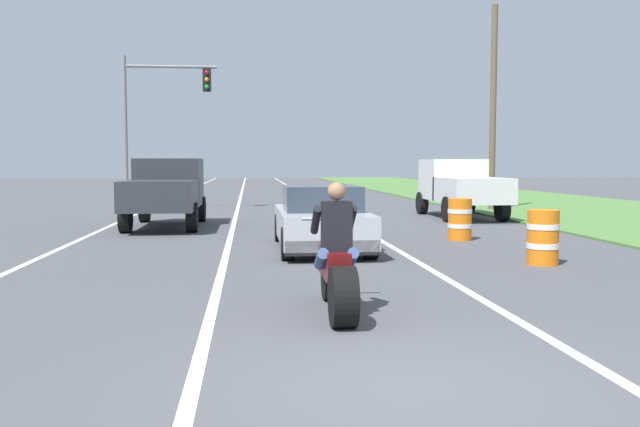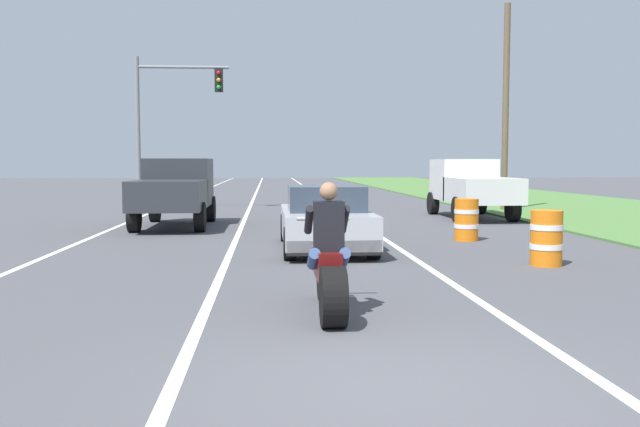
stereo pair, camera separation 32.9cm
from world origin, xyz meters
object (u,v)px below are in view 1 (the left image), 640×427
(sports_car_silver, at_px, (321,220))
(pickup_truck_left_lane_dark_grey, at_px, (166,189))
(construction_barrel_nearest, at_px, (543,237))
(pickup_truck_right_shoulder_white, at_px, (460,185))
(motorcycle_with_rider, at_px, (336,267))
(traffic_light_mast_near, at_px, (153,110))
(construction_barrel_mid, at_px, (460,219))

(sports_car_silver, distance_m, pickup_truck_left_lane_dark_grey, 6.88)
(construction_barrel_nearest, bearing_deg, pickup_truck_left_lane_dark_grey, 133.20)
(pickup_truck_right_shoulder_white, height_order, construction_barrel_nearest, pickup_truck_right_shoulder_white)
(motorcycle_with_rider, xyz_separation_m, traffic_light_mast_near, (-4.77, 19.32, 3.34))
(sports_car_silver, xyz_separation_m, construction_barrel_nearest, (3.78, -2.57, -0.13))
(sports_car_silver, xyz_separation_m, pickup_truck_right_shoulder_white, (5.58, 8.07, 0.48))
(sports_car_silver, distance_m, construction_barrel_mid, 3.78)
(motorcycle_with_rider, distance_m, traffic_light_mast_near, 20.18)
(pickup_truck_left_lane_dark_grey, xyz_separation_m, construction_barrel_mid, (7.41, -4.18, -0.60))
(sports_car_silver, distance_m, pickup_truck_right_shoulder_white, 9.82)
(pickup_truck_left_lane_dark_grey, height_order, construction_barrel_mid, pickup_truck_left_lane_dark_grey)
(pickup_truck_right_shoulder_white, distance_m, construction_barrel_mid, 6.97)
(pickup_truck_right_shoulder_white, bearing_deg, traffic_light_mast_near, 155.52)
(traffic_light_mast_near, distance_m, construction_barrel_nearest, 18.32)
(pickup_truck_left_lane_dark_grey, relative_size, construction_barrel_mid, 4.80)
(motorcycle_with_rider, height_order, construction_barrel_nearest, motorcycle_with_rider)
(motorcycle_with_rider, xyz_separation_m, sports_car_silver, (0.48, 6.32, 0.04))
(traffic_light_mast_near, distance_m, construction_barrel_mid, 14.89)
(motorcycle_with_rider, xyz_separation_m, construction_barrel_mid, (3.97, 7.77, -0.09))
(motorcycle_with_rider, relative_size, pickup_truck_left_lane_dark_grey, 0.46)
(construction_barrel_mid, bearing_deg, pickup_truck_right_shoulder_white, 72.49)
(sports_car_silver, distance_m, construction_barrel_nearest, 4.58)
(sports_car_silver, relative_size, construction_barrel_nearest, 4.30)
(pickup_truck_right_shoulder_white, bearing_deg, pickup_truck_left_lane_dark_grey, -165.60)
(pickup_truck_right_shoulder_white, bearing_deg, motorcycle_with_rider, -112.84)
(sports_car_silver, height_order, pickup_truck_right_shoulder_white, pickup_truck_right_shoulder_white)
(sports_car_silver, distance_m, traffic_light_mast_near, 14.40)
(sports_car_silver, bearing_deg, pickup_truck_left_lane_dark_grey, 124.82)
(motorcycle_with_rider, height_order, construction_barrel_mid, motorcycle_with_rider)
(motorcycle_with_rider, relative_size, traffic_light_mast_near, 0.37)
(motorcycle_with_rider, relative_size, sports_car_silver, 0.51)
(traffic_light_mast_near, bearing_deg, construction_barrel_nearest, -59.89)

